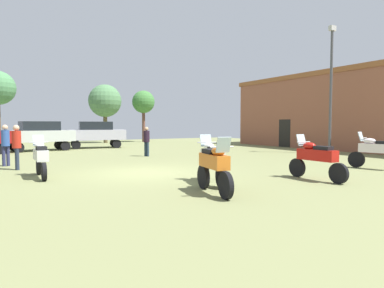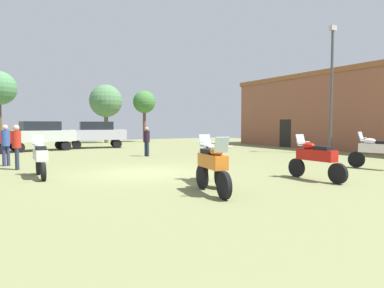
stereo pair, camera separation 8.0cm
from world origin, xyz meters
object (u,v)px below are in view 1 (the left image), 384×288
(lamp_post, at_px, (331,84))
(car_2, at_px, (96,133))
(motorcycle_3, at_px, (377,151))
(car_1, at_px, (40,134))
(motorcycle_4, at_px, (212,160))
(brick_building, at_px, (348,111))
(tree_3, at_px, (143,102))
(motorcycle_5, at_px, (316,158))
(person_3, at_px, (147,139))
(person_1, at_px, (17,144))
(tree_1, at_px, (105,101))
(motorcycle_6, at_px, (214,166))
(motorcycle_2, at_px, (41,157))
(person_2, at_px, (5,142))

(lamp_post, bearing_deg, car_2, 132.56)
(motorcycle_3, distance_m, car_1, 20.11)
(motorcycle_4, bearing_deg, brick_building, 38.25)
(motorcycle_4, xyz_separation_m, tree_3, (7.60, 23.77, 3.26))
(motorcycle_5, distance_m, person_3, 10.48)
(tree_3, relative_size, lamp_post, 0.67)
(motorcycle_4, bearing_deg, person_1, 142.13)
(tree_1, bearing_deg, motorcycle_6, -100.15)
(motorcycle_3, xyz_separation_m, person_1, (-12.52, 7.16, 0.31))
(motorcycle_2, distance_m, motorcycle_5, 9.21)
(person_2, bearing_deg, lamp_post, 157.90)
(motorcycle_6, bearing_deg, lamp_post, -142.92)
(brick_building, xyz_separation_m, motorcycle_4, (-17.12, -7.35, -2.06))
(motorcycle_3, bearing_deg, car_2, 97.05)
(brick_building, height_order, motorcycle_4, brick_building)
(motorcycle_3, distance_m, motorcycle_5, 4.33)
(motorcycle_4, relative_size, motorcycle_6, 1.03)
(motorcycle_3, bearing_deg, person_2, 132.77)
(car_2, xyz_separation_m, tree_1, (2.68, 6.60, 2.83))
(motorcycle_4, distance_m, motorcycle_5, 3.49)
(car_1, distance_m, tree_1, 10.37)
(brick_building, bearing_deg, car_1, 155.52)
(motorcycle_6, bearing_deg, brick_building, -143.49)
(motorcycle_4, bearing_deg, person_3, 94.30)
(motorcycle_5, bearing_deg, tree_3, 79.98)
(brick_building, height_order, tree_1, same)
(motorcycle_2, distance_m, tree_1, 21.81)
(motorcycle_5, distance_m, person_2, 12.65)
(motorcycle_6, relative_size, person_2, 1.18)
(motorcycle_5, relative_size, motorcycle_6, 1.07)
(motorcycle_6, height_order, lamp_post, lamp_post)
(person_3, bearing_deg, motorcycle_3, -175.19)
(tree_1, relative_size, lamp_post, 0.72)
(motorcycle_5, bearing_deg, brick_building, 31.47)
(person_3, bearing_deg, motorcycle_4, 143.32)
(motorcycle_2, xyz_separation_m, tree_3, (11.97, 19.84, 3.29))
(motorcycle_3, height_order, motorcycle_4, motorcycle_3)
(motorcycle_2, bearing_deg, tree_3, 59.50)
(motorcycle_2, relative_size, person_2, 1.22)
(lamp_post, bearing_deg, person_3, 158.92)
(motorcycle_6, relative_size, tree_1, 0.38)
(person_2, bearing_deg, tree_3, -141.88)
(car_1, relative_size, person_2, 2.50)
(motorcycle_3, relative_size, tree_1, 0.40)
(person_2, xyz_separation_m, tree_1, (8.99, 15.79, 2.95))
(person_2, bearing_deg, car_2, -136.89)
(motorcycle_2, bearing_deg, person_2, 102.82)
(motorcycle_2, xyz_separation_m, motorcycle_6, (3.56, -5.24, 0.03))
(tree_1, relative_size, tree_3, 1.08)
(tree_1, distance_m, lamp_post, 20.61)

